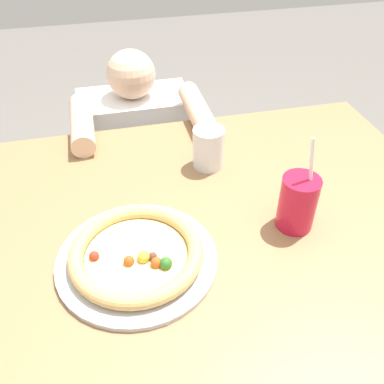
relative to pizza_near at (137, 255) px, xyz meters
name	(u,v)px	position (x,y,z in m)	size (l,w,h in m)	color
ground_plane	(216,374)	(0.23, 0.08, -0.77)	(8.00, 8.00, 0.00)	#66605B
dining_table	(225,250)	(0.23, 0.08, -0.13)	(1.16, 0.96, 0.75)	#936D47
pizza_near	(137,255)	(0.00, 0.00, 0.00)	(0.34, 0.34, 0.04)	#B7B7BC
drink_cup_colored	(298,203)	(0.37, 0.03, 0.05)	(0.09, 0.09, 0.24)	red
water_cup_clear	(208,147)	(0.24, 0.31, 0.04)	(0.09, 0.09, 0.11)	silver
diner_seated	(141,173)	(0.09, 0.78, -0.37)	(0.43, 0.53, 0.91)	#333847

